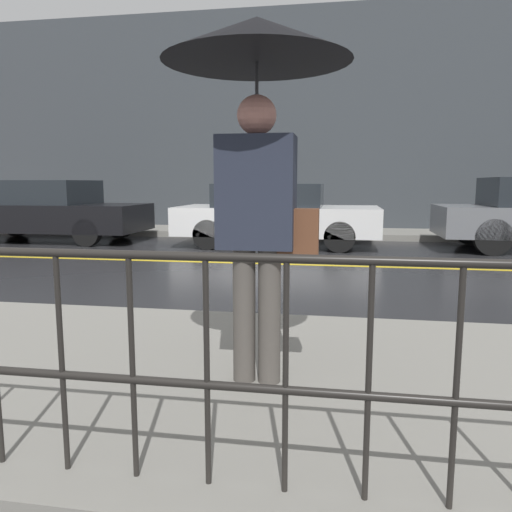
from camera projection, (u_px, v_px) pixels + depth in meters
name	position (u px, v px, depth m)	size (l,w,h in m)	color
ground_plane	(210.00, 262.00, 8.76)	(80.00, 80.00, 0.00)	#262628
sidewalk_near	(19.00, 367.00, 3.57)	(28.00, 2.97, 0.15)	gray
sidewalk_far	(256.00, 232.00, 13.41)	(28.00, 1.91, 0.15)	gray
lane_marking	(210.00, 262.00, 8.76)	(25.20, 0.12, 0.01)	gold
building_storefront	(263.00, 123.00, 14.05)	(28.00, 0.30, 6.11)	#383D42
pedestrian	(258.00, 97.00, 2.88)	(1.10, 1.10, 2.16)	#4C4742
car_black	(46.00, 210.00, 11.91)	(4.64, 1.87, 1.44)	black
car_white	(276.00, 214.00, 10.99)	(4.37, 1.95, 1.36)	silver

